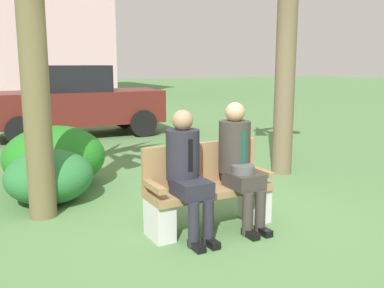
% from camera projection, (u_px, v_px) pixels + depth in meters
% --- Properties ---
extents(ground_plane, '(80.00, 80.00, 0.00)m').
position_uv_depth(ground_plane, '(211.00, 222.00, 4.84)').
color(ground_plane, '#517D45').
extents(park_bench, '(1.37, 0.44, 0.90)m').
position_uv_depth(park_bench, '(207.00, 191.00, 4.65)').
color(park_bench, '#99754C').
rests_on(park_bench, ground).
extents(seated_man_left, '(0.34, 0.72, 1.29)m').
position_uv_depth(seated_man_left, '(187.00, 167.00, 4.34)').
color(seated_man_left, '#23232D').
rests_on(seated_man_left, ground).
extents(seated_man_right, '(0.34, 0.72, 1.33)m').
position_uv_depth(seated_man_right, '(239.00, 159.00, 4.62)').
color(seated_man_right, '#38332D').
rests_on(seated_man_right, ground).
extents(shrub_near_bench, '(1.09, 1.00, 0.68)m').
position_uv_depth(shrub_near_bench, '(49.00, 177.00, 5.45)').
color(shrub_near_bench, '#2A6F36').
rests_on(shrub_near_bench, ground).
extents(shrub_mid_lawn, '(1.40, 1.29, 0.88)m').
position_uv_depth(shrub_mid_lawn, '(55.00, 157.00, 6.11)').
color(shrub_mid_lawn, '#21731E').
rests_on(shrub_mid_lawn, ground).
extents(parked_car_far, '(3.98, 1.87, 1.68)m').
position_uv_depth(parked_car_far, '(76.00, 101.00, 10.35)').
color(parked_car_far, '#591E19').
rests_on(parked_car_far, ground).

